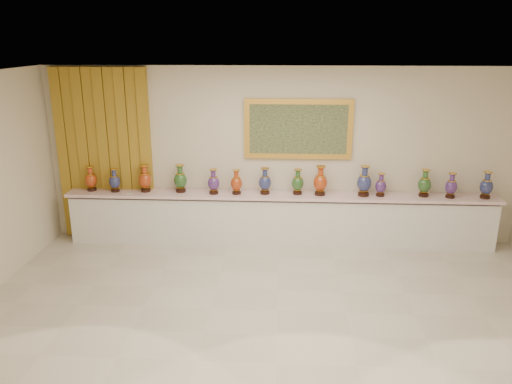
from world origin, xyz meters
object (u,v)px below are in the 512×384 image
vase_1 (115,181)px  vase_2 (145,180)px  counter (280,219)px  vase_0 (91,180)px

vase_1 → vase_2: size_ratio=0.87×
vase_2 → counter: bearing=-0.3°
vase_0 → vase_1: bearing=-4.5°
vase_0 → counter: bearing=-0.2°
counter → vase_2: bearing=179.7°
vase_0 → vase_1: 0.43m
counter → vase_2: (-2.31, 0.01, 0.67)m
vase_1 → vase_0: bearing=175.5°
vase_2 → vase_0: bearing=-180.0°
vase_0 → vase_1: size_ratio=1.07×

